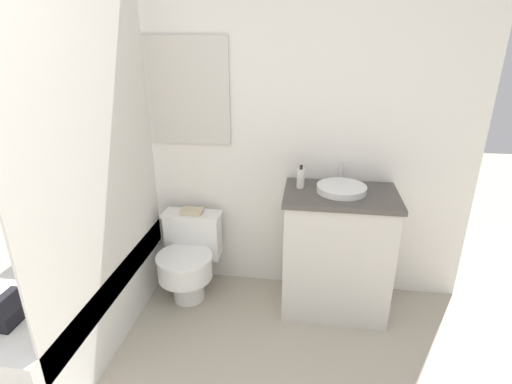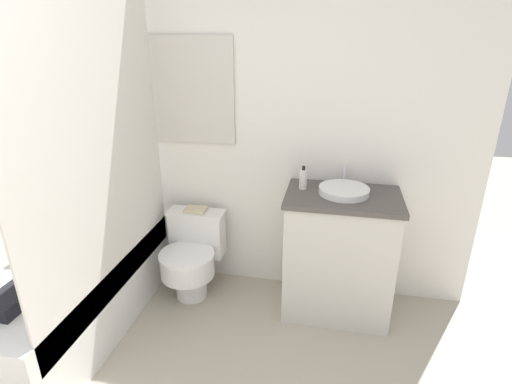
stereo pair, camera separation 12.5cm
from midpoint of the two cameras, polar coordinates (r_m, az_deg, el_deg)
wall_back at (r=2.63m, az=-2.39°, el=11.87°), size 3.19×0.07×2.50m
shower_area at (r=2.66m, az=-22.96°, el=-12.26°), size 0.61×1.45×1.98m
toilet at (r=2.78m, az=-7.84°, el=-8.90°), size 0.39×0.48×0.57m
vanity at (r=2.60m, az=13.06°, el=-8.72°), size 0.68×0.45×0.81m
sink at (r=2.44m, az=13.90°, el=0.22°), size 0.30×0.33×0.13m
soap_bottle at (r=2.45m, az=8.21°, el=1.83°), size 0.05×0.05×0.15m
book_on_tank at (r=2.75m, az=-7.30°, el=-2.53°), size 0.14×0.11×0.02m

